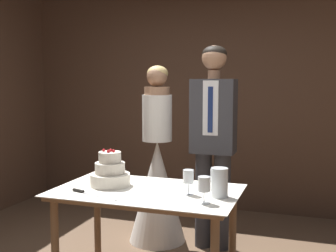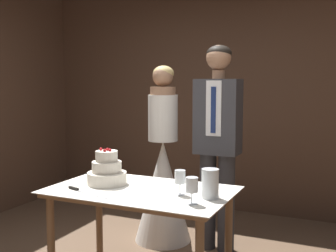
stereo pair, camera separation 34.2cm
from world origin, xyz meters
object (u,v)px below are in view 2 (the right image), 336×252
at_px(wine_glass_far, 180,178).
at_px(cake_table, 141,202).
at_px(wine_glass_middle, 208,177).
at_px(wine_glass_near, 192,186).
at_px(bride, 163,178).
at_px(hurricane_candle, 210,184).
at_px(cake_knife, 80,190).
at_px(groom, 218,136).
at_px(tiered_cake, 107,171).

bearing_deg(wine_glass_far, cake_table, 176.35).
xyz_separation_m(cake_table, wine_glass_middle, (0.48, 0.09, 0.21)).
bearing_deg(wine_glass_near, bride, 123.03).
bearing_deg(hurricane_candle, cake_knife, -165.93).
height_order(bride, groom, groom).
bearing_deg(cake_knife, wine_glass_near, 19.13).
xyz_separation_m(wine_glass_near, groom, (-0.20, 1.14, 0.17)).
xyz_separation_m(cake_knife, hurricane_candle, (0.89, 0.22, 0.09)).
bearing_deg(cake_table, bride, 105.90).
xyz_separation_m(wine_glass_middle, bride, (-0.75, 0.86, -0.26)).
bearing_deg(bride, wine_glass_far, -58.79).
xyz_separation_m(cake_table, tiered_cake, (-0.30, 0.03, 0.19)).
xyz_separation_m(tiered_cake, bride, (0.03, 0.92, -0.24)).
height_order(wine_glass_middle, groom, groom).
relative_size(cake_table, cake_knife, 3.28).
xyz_separation_m(cake_knife, wine_glass_middle, (0.84, 0.32, 0.11)).
height_order(wine_glass_far, hurricane_candle, hurricane_candle).
relative_size(cake_knife, wine_glass_near, 2.32).
bearing_deg(wine_glass_middle, groom, 103.66).
xyz_separation_m(tiered_cake, wine_glass_far, (0.62, -0.05, 0.02)).
xyz_separation_m(tiered_cake, hurricane_candle, (0.83, -0.04, -0.00)).
bearing_deg(groom, wine_glass_middle, -76.34).
height_order(wine_glass_near, hurricane_candle, hurricane_candle).
bearing_deg(cake_table, hurricane_candle, -0.87).
bearing_deg(bride, cake_table, -74.10).
distance_m(cake_table, hurricane_candle, 0.56).
bearing_deg(wine_glass_far, wine_glass_middle, 34.33).
bearing_deg(cake_table, wine_glass_far, -3.65).
bearing_deg(wine_glass_far, bride, 121.21).
height_order(tiered_cake, wine_glass_near, tiered_cake).
bearing_deg(tiered_cake, groom, 58.05).
distance_m(cake_knife, wine_glass_near, 0.84).
height_order(cake_table, cake_knife, cake_knife).
bearing_deg(hurricane_candle, bride, 129.91).
xyz_separation_m(hurricane_candle, groom, (-0.26, 0.96, 0.19)).
relative_size(cake_table, wine_glass_middle, 7.97).
bearing_deg(groom, hurricane_candle, -74.80).
relative_size(cake_table, bride, 0.79).
height_order(cake_table, bride, bride).
height_order(wine_glass_middle, hurricane_candle, hurricane_candle).
distance_m(wine_glass_far, bride, 1.16).
bearing_deg(cake_knife, cake_table, 48.87).
bearing_deg(cake_table, groom, 74.10).
bearing_deg(wine_glass_near, cake_knife, -177.04).
height_order(cake_table, groom, groom).
relative_size(hurricane_candle, groom, 0.11).
relative_size(wine_glass_middle, hurricane_candle, 0.84).
distance_m(wine_glass_middle, bride, 1.17).
distance_m(wine_glass_middle, wine_glass_far, 0.20).
relative_size(wine_glass_near, groom, 0.09).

